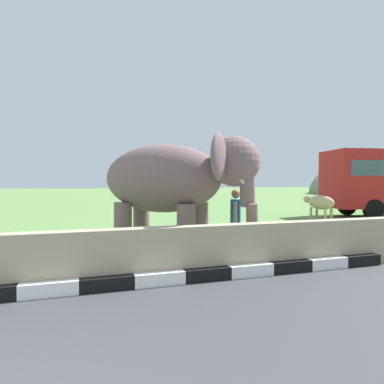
{
  "coord_description": "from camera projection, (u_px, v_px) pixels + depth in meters",
  "views": [
    {
      "loc": [
        1.51,
        -1.85,
        1.83
      ],
      "look_at": [
        4.01,
        5.71,
        1.6
      ],
      "focal_mm": 31.22,
      "sensor_mm": 36.0,
      "label": 1
    }
  ],
  "objects": [
    {
      "name": "barrier_parapet",
      "position": [
        112.0,
        257.0,
        5.9
      ],
      "size": [
        28.0,
        0.36,
        1.0
      ],
      "primitive_type": "cube",
      "color": "tan",
      "rests_on": "ground_plane"
    },
    {
      "name": "elephant",
      "position": [
        175.0,
        180.0,
        8.21
      ],
      "size": [
        3.91,
        3.73,
        2.89
      ],
      "color": "#7B5D61",
      "rests_on": "ground_plane"
    },
    {
      "name": "person_handler",
      "position": [
        236.0,
        218.0,
        8.43
      ],
      "size": [
        0.41,
        0.6,
        1.66
      ],
      "color": "navy",
      "rests_on": "ground_plane"
    },
    {
      "name": "cow_near",
      "position": [
        320.0,
        203.0,
        15.58
      ],
      "size": [
        0.73,
        1.91,
        1.23
      ],
      "color": "tan",
      "rests_on": "ground_plane"
    }
  ]
}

